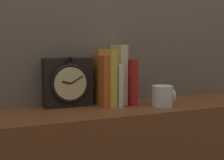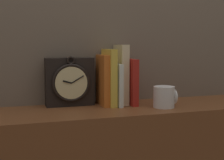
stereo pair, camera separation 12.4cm
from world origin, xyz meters
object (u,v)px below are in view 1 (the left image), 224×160
at_px(book_slot1_yellow, 107,77).
at_px(mug, 163,96).
at_px(book_slot3_cream, 119,74).
at_px(book_slot4_red, 127,81).
at_px(book_slot2_white, 114,84).
at_px(book_slot0_orange, 101,80).
at_px(clock, 68,82).

relative_size(book_slot1_yellow, mug, 2.57).
bearing_deg(book_slot3_cream, mug, -42.31).
bearing_deg(book_slot3_cream, book_slot4_red, -23.48).
bearing_deg(book_slot3_cream, book_slot1_yellow, -166.72).
height_order(book_slot2_white, mug, book_slot2_white).
distance_m(book_slot0_orange, book_slot4_red, 0.12).
distance_m(clock, mug, 0.40).
distance_m(clock, book_slot3_cream, 0.22).
height_order(clock, book_slot3_cream, book_slot3_cream).
bearing_deg(book_slot1_yellow, book_slot4_red, -0.63).
bearing_deg(book_slot1_yellow, mug, -30.03).
height_order(book_slot1_yellow, mug, book_slot1_yellow).
xyz_separation_m(book_slot2_white, book_slot4_red, (0.07, 0.00, 0.01)).
height_order(clock, book_slot4_red, clock).
height_order(book_slot0_orange, mug, book_slot0_orange).
distance_m(book_slot0_orange, mug, 0.27).
bearing_deg(book_slot2_white, book_slot0_orange, 168.58).
height_order(book_slot1_yellow, book_slot4_red, book_slot1_yellow).
xyz_separation_m(book_slot0_orange, book_slot3_cream, (0.08, 0.01, 0.02)).
relative_size(book_slot0_orange, book_slot3_cream, 0.83).
distance_m(book_slot2_white, book_slot4_red, 0.07).
xyz_separation_m(book_slot2_white, mug, (0.17, -0.11, -0.04)).
distance_m(book_slot2_white, mug, 0.21).
bearing_deg(book_slot0_orange, clock, 167.84).
relative_size(book_slot4_red, mug, 2.11).
relative_size(book_slot3_cream, mug, 2.77).
height_order(book_slot0_orange, book_slot2_white, book_slot0_orange).
relative_size(book_slot0_orange, book_slot2_white, 1.20).
xyz_separation_m(book_slot0_orange, book_slot1_yellow, (0.03, -0.01, 0.01)).
relative_size(book_slot2_white, book_slot3_cream, 0.69).
xyz_separation_m(book_slot0_orange, mug, (0.23, -0.12, -0.06)).
xyz_separation_m(book_slot0_orange, book_slot4_red, (0.12, -0.01, -0.01)).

